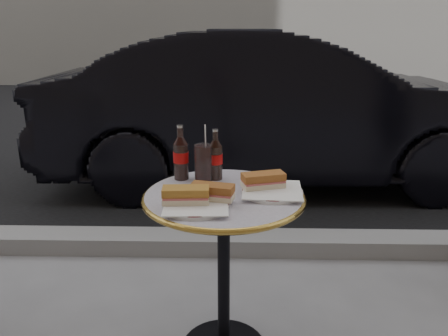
{
  "coord_description": "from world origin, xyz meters",
  "views": [
    {
      "loc": [
        0.04,
        -1.55,
        1.34
      ],
      "look_at": [
        0.0,
        0.05,
        0.82
      ],
      "focal_mm": 35.0,
      "sensor_mm": 36.0,
      "label": 1
    }
  ],
  "objects_px": {
    "cola_bottle_left": "(181,152)",
    "plate_left": "(196,206)",
    "parked_car": "(279,109)",
    "bistro_table": "(224,278)",
    "plate_right": "(272,192)",
    "cola_bottle_right": "(215,154)",
    "cola_glass": "(203,163)"
  },
  "relations": [
    {
      "from": "plate_left",
      "to": "cola_bottle_left",
      "type": "bearing_deg",
      "value": 105.98
    },
    {
      "from": "bistro_table",
      "to": "cola_glass",
      "type": "height_order",
      "value": "cola_glass"
    },
    {
      "from": "cola_bottle_left",
      "to": "cola_glass",
      "type": "bearing_deg",
      "value": -10.3
    },
    {
      "from": "cola_bottle_right",
      "to": "parked_car",
      "type": "height_order",
      "value": "parked_car"
    },
    {
      "from": "cola_bottle_left",
      "to": "parked_car",
      "type": "height_order",
      "value": "parked_car"
    },
    {
      "from": "cola_bottle_left",
      "to": "parked_car",
      "type": "xyz_separation_m",
      "value": [
        0.61,
        2.07,
        -0.19
      ]
    },
    {
      "from": "plate_right",
      "to": "parked_car",
      "type": "distance_m",
      "value": 2.25
    },
    {
      "from": "cola_bottle_right",
      "to": "parked_car",
      "type": "relative_size",
      "value": 0.05
    },
    {
      "from": "plate_left",
      "to": "cola_bottle_right",
      "type": "relative_size",
      "value": 1.09
    },
    {
      "from": "plate_left",
      "to": "bistro_table",
      "type": "bearing_deg",
      "value": 55.28
    },
    {
      "from": "plate_left",
      "to": "parked_car",
      "type": "distance_m",
      "value": 2.44
    },
    {
      "from": "plate_right",
      "to": "cola_bottle_right",
      "type": "height_order",
      "value": "cola_bottle_right"
    },
    {
      "from": "plate_right",
      "to": "cola_bottle_right",
      "type": "relative_size",
      "value": 1.09
    },
    {
      "from": "bistro_table",
      "to": "parked_car",
      "type": "distance_m",
      "value": 2.31
    },
    {
      "from": "plate_left",
      "to": "plate_right",
      "type": "relative_size",
      "value": 1.0
    },
    {
      "from": "cola_glass",
      "to": "cola_bottle_right",
      "type": "bearing_deg",
      "value": 20.14
    },
    {
      "from": "bistro_table",
      "to": "cola_bottle_right",
      "type": "bearing_deg",
      "value": 102.49
    },
    {
      "from": "cola_bottle_right",
      "to": "cola_glass",
      "type": "distance_m",
      "value": 0.06
    },
    {
      "from": "bistro_table",
      "to": "parked_car",
      "type": "xyz_separation_m",
      "value": [
        0.43,
        2.25,
        0.29
      ]
    },
    {
      "from": "parked_car",
      "to": "plate_right",
      "type": "bearing_deg",
      "value": 172.44
    },
    {
      "from": "cola_bottle_left",
      "to": "parked_car",
      "type": "distance_m",
      "value": 2.17
    },
    {
      "from": "cola_bottle_left",
      "to": "cola_glass",
      "type": "relative_size",
      "value": 1.5
    },
    {
      "from": "parked_car",
      "to": "cola_bottle_left",
      "type": "bearing_deg",
      "value": 162.29
    },
    {
      "from": "plate_right",
      "to": "cola_bottle_left",
      "type": "relative_size",
      "value": 1.02
    },
    {
      "from": "cola_glass",
      "to": "plate_left",
      "type": "bearing_deg",
      "value": -91.2
    },
    {
      "from": "cola_bottle_left",
      "to": "plate_left",
      "type": "bearing_deg",
      "value": -74.02
    },
    {
      "from": "bistro_table",
      "to": "cola_bottle_right",
      "type": "distance_m",
      "value": 0.51
    },
    {
      "from": "plate_right",
      "to": "parked_car",
      "type": "height_order",
      "value": "parked_car"
    },
    {
      "from": "plate_left",
      "to": "cola_glass",
      "type": "bearing_deg",
      "value": 88.8
    },
    {
      "from": "bistro_table",
      "to": "cola_bottle_left",
      "type": "relative_size",
      "value": 3.19
    },
    {
      "from": "plate_left",
      "to": "cola_bottle_left",
      "type": "height_order",
      "value": "cola_bottle_left"
    },
    {
      "from": "plate_right",
      "to": "parked_car",
      "type": "relative_size",
      "value": 0.06
    }
  ]
}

